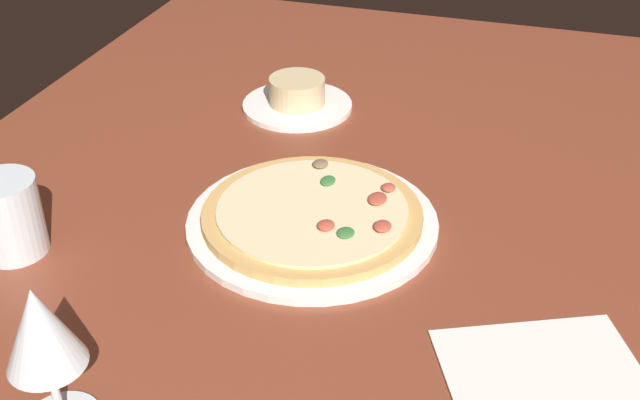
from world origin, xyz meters
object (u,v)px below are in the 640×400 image
wine_glass_far (41,334)px  ramekin_on_saucer (297,97)px  water_glass (9,221)px  paper_menu (542,371)px  pizza_main (313,218)px

wine_glass_far → ramekin_on_saucer: bearing=0.2°
ramekin_on_saucer → water_glass: (-45.33, 19.35, 2.23)cm
wine_glass_far → paper_menu: 45.92cm
pizza_main → wine_glass_far: (-36.19, 11.91, 9.31)cm
water_glass → wine_glass_far: bearing=-137.2°
wine_glass_far → water_glass: wine_glass_far is taller
ramekin_on_saucer → paper_menu: (-47.45, -40.77, -1.68)cm
ramekin_on_saucer → paper_menu: bearing=-139.3°
pizza_main → ramekin_on_saucer: (30.30, 12.18, 0.64)cm
wine_glass_far → paper_menu: bearing=-64.8°
ramekin_on_saucer → pizza_main: bearing=-158.1°
wine_glass_far → paper_menu: wine_glass_far is taller
wine_glass_far → paper_menu: size_ratio=0.80×
pizza_main → paper_menu: pizza_main is taller
paper_menu → wine_glass_far: bearing=90.6°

